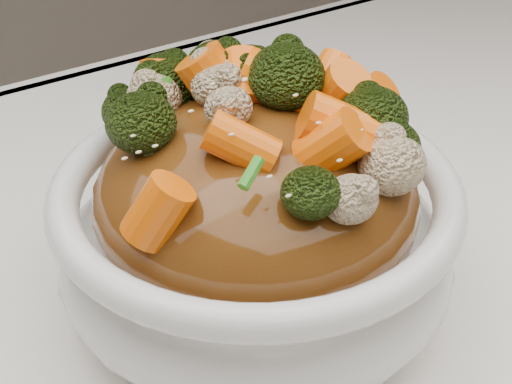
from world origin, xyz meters
TOP-DOWN VIEW (x-y plane):
  - tablecloth at (0.00, 0.00)m, footprint 1.20×0.80m
  - bowl at (0.02, 0.03)m, footprint 0.25×0.25m
  - sauce_base at (0.02, 0.03)m, footprint 0.20×0.20m
  - carrots at (0.02, 0.03)m, footprint 0.20×0.20m
  - broccoli at (0.02, 0.03)m, footprint 0.20×0.20m
  - cauliflower at (0.02, 0.03)m, footprint 0.20×0.20m
  - scallions at (0.02, 0.03)m, footprint 0.15×0.15m
  - sesame_seeds at (0.02, 0.03)m, footprint 0.18×0.18m

SIDE VIEW (x-z plane):
  - tablecloth at x=0.00m, z-range 0.71..0.75m
  - bowl at x=0.02m, z-range 0.75..0.84m
  - sauce_base at x=0.02m, z-range 0.78..0.88m
  - cauliflower at x=0.02m, z-range 0.87..0.91m
  - broccoli at x=0.02m, z-range 0.87..0.92m
  - carrots at x=0.02m, z-range 0.87..0.93m
  - scallions at x=0.02m, z-range 0.89..0.91m
  - sesame_seeds at x=0.02m, z-range 0.89..0.90m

